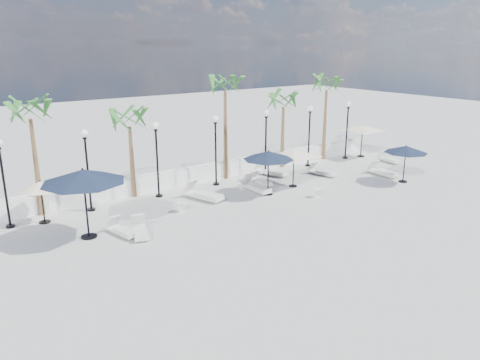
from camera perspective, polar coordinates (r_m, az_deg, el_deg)
ground at (r=21.06m, az=6.89°, el=-4.75°), size 100.00×100.00×0.00m
balustrade at (r=26.59m, az=-4.11°, el=0.89°), size 26.00×0.30×1.01m
lamppost_0 at (r=21.58m, az=-27.00°, el=1.01°), size 0.36×0.36×3.84m
lamppost_1 at (r=22.34m, az=-18.19°, el=2.47°), size 0.36×0.36×3.84m
lamppost_2 at (r=23.61m, az=-10.13°, el=3.75°), size 0.36×0.36×3.84m
lamppost_3 at (r=25.29m, az=-3.00°, el=4.82°), size 0.36×0.36×3.84m
lamppost_4 at (r=27.33m, az=3.18°, el=5.69°), size 0.36×0.36×3.84m
lamppost_5 at (r=29.64m, az=8.46°, el=6.38°), size 0.36×0.36×3.84m
lamppost_6 at (r=32.16m, az=12.96°, el=6.92°), size 0.36×0.36×3.84m
palm_0 at (r=22.24m, az=-24.23°, el=7.16°), size 2.60×2.60×5.50m
palm_1 at (r=23.68m, az=-13.33°, el=6.72°), size 2.60×2.60×4.70m
palm_2 at (r=26.23m, az=-1.83°, el=11.05°), size 2.60×2.60×6.10m
palm_3 at (r=28.98m, az=5.32°, el=9.18°), size 2.60×2.60×4.90m
palm_4 at (r=31.46m, az=10.52°, el=10.97°), size 2.60×2.60×5.70m
lounger_0 at (r=19.81m, az=-14.13°, el=-5.91°), size 0.85×1.70×0.61m
lounger_1 at (r=19.58m, az=-12.10°, el=-6.00°), size 1.08×1.82×0.65m
lounger_2 at (r=23.49m, az=-4.48°, el=-1.72°), size 1.33×2.28×0.81m
lounger_3 at (r=24.73m, az=2.01°, el=-0.80°), size 0.67×1.99×0.74m
lounger_4 at (r=25.87m, az=2.49°, el=-0.13°), size 0.55×1.64×0.61m
lounger_5 at (r=27.73m, az=3.76°, el=1.09°), size 1.32×2.13×0.76m
lounger_6 at (r=28.12m, az=10.02°, el=1.03°), size 0.95×1.87×0.67m
lounger_7 at (r=28.88m, az=16.96°, el=1.00°), size 0.77×1.96×0.72m
lounger_8 at (r=32.29m, az=17.68°, el=2.46°), size 0.79×1.75×0.63m
side_table_0 at (r=21.87m, az=-7.14°, el=-3.20°), size 0.46×0.46×0.44m
side_table_1 at (r=25.10m, az=0.24°, el=-0.46°), size 0.47×0.47×0.46m
side_table_2 at (r=24.04m, az=9.35°, el=-1.47°), size 0.46×0.46×0.45m
parasol_navy_left at (r=19.17m, az=-18.58°, el=0.42°), size 3.29×3.29×2.91m
parasol_navy_mid at (r=23.75m, az=3.49°, el=3.00°), size 2.62×2.62×2.35m
parasol_navy_right at (r=27.51m, az=19.59°, el=3.52°), size 2.38×2.38×2.13m
parasol_cream_sq_a at (r=25.23m, az=6.61°, el=3.59°), size 4.43×4.43×2.18m
parasol_cream_sq_b at (r=32.96m, az=14.75°, el=6.42°), size 4.65×4.65×2.33m
parasol_cream_small at (r=21.73m, az=-23.15°, el=-0.72°), size 1.57×1.57×1.93m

